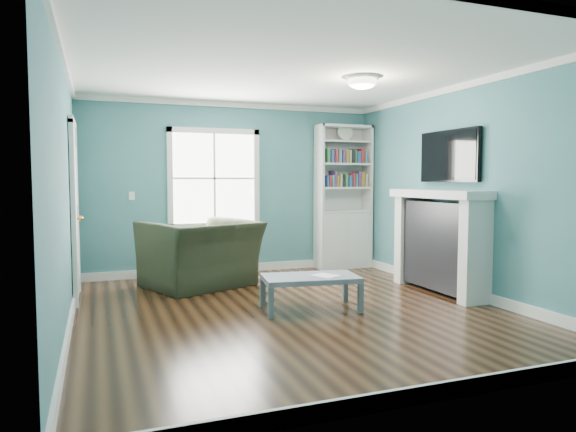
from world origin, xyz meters
name	(u,v)px	position (x,y,z in m)	size (l,w,h in m)	color
floor	(292,310)	(0.00, 0.00, 0.00)	(5.00, 5.00, 0.00)	black
room_walls	(292,165)	(0.00, 0.00, 1.58)	(5.00, 5.00, 5.00)	#3A6F78
trim	(292,197)	(0.00, 0.00, 1.24)	(4.50, 5.00, 2.60)	white
window	(214,178)	(-0.30, 2.49, 1.45)	(1.40, 0.06, 1.50)	white
bookshelf	(343,211)	(1.77, 2.30, 0.92)	(0.90, 0.35, 2.31)	silver
fireplace	(439,242)	(2.08, 0.20, 0.64)	(0.44, 1.58, 1.30)	black
tv	(449,156)	(2.20, 0.20, 1.72)	(0.06, 1.10, 0.65)	black
door	(74,210)	(-2.22, 1.40, 1.07)	(0.12, 0.98, 2.17)	silver
ceiling_fixture	(362,81)	(0.90, 0.10, 2.55)	(0.38, 0.38, 0.15)	white
light_switch	(132,196)	(-1.50, 2.48, 1.20)	(0.08, 0.01, 0.12)	white
recliner	(201,243)	(-0.69, 1.60, 0.59)	(1.35, 0.88, 1.18)	black
coffee_table	(310,280)	(0.21, -0.04, 0.33)	(1.10, 0.70, 0.38)	#525C63
paper_sheet	(326,275)	(0.37, -0.09, 0.38)	(0.21, 0.27, 0.00)	white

